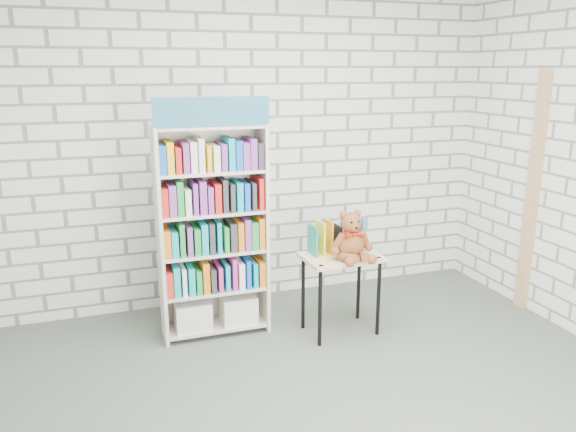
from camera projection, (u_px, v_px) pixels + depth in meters
name	position (u px, v px, depth m)	size (l,w,h in m)	color
ground	(340.00, 410.00, 3.58)	(4.50, 4.50, 0.00)	#475245
room_shell	(347.00, 129.00, 3.12)	(4.52, 4.02, 2.81)	silver
bookshelf	(212.00, 230.00, 4.44)	(0.85, 0.33, 1.91)	beige
display_table	(341.00, 266.00, 4.51)	(0.63, 0.45, 0.66)	#D5BA80
table_books	(336.00, 237.00, 4.54)	(0.44, 0.21, 0.25)	#208D79
teddy_bear	(352.00, 240.00, 4.37)	(0.36, 0.33, 0.39)	brown
door_trim	(533.00, 194.00, 4.88)	(0.05, 0.12, 2.10)	tan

